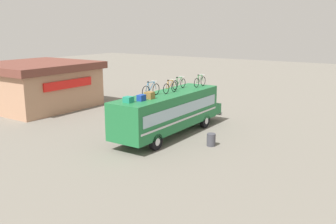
# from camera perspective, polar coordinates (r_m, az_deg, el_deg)

# --- Properties ---
(ground_plane) EXTENTS (120.00, 120.00, 0.00)m
(ground_plane) POSITION_cam_1_polar(r_m,az_deg,el_deg) (24.99, -0.03, -3.63)
(ground_plane) COLOR slate
(bus) EXTENTS (10.56, 2.55, 2.89)m
(bus) POSITION_cam_1_polar(r_m,az_deg,el_deg) (24.71, 0.20, 0.24)
(bus) COLOR #1E6B38
(bus) RESTS_ON ground
(luggage_bag_1) EXTENTS (0.46, 0.50, 0.34)m
(luggage_bag_1) POSITION_cam_1_polar(r_m,az_deg,el_deg) (21.42, -6.13, 1.92)
(luggage_bag_1) COLOR #1E7F66
(luggage_bag_1) RESTS_ON bus
(luggage_bag_2) EXTENTS (0.48, 0.36, 0.36)m
(luggage_bag_2) POSITION_cam_1_polar(r_m,az_deg,el_deg) (21.84, -4.13, 2.20)
(luggage_bag_2) COLOR #193899
(luggage_bag_2) RESTS_ON bus
(luggage_bag_3) EXTENTS (0.46, 0.50, 0.42)m
(luggage_bag_3) POSITION_cam_1_polar(r_m,az_deg,el_deg) (22.44, -2.85, 2.58)
(luggage_bag_3) COLOR olive
(luggage_bag_3) RESTS_ON bus
(rooftop_bicycle_1) EXTENTS (1.82, 0.44, 0.96)m
(rooftop_bicycle_1) POSITION_cam_1_polar(r_m,az_deg,el_deg) (23.31, -2.65, 3.45)
(rooftop_bicycle_1) COLOR black
(rooftop_bicycle_1) RESTS_ON bus
(rooftop_bicycle_2) EXTENTS (1.64, 0.44, 0.90)m
(rooftop_bicycle_2) POSITION_cam_1_polar(r_m,az_deg,el_deg) (24.47, 0.34, 3.85)
(rooftop_bicycle_2) COLOR black
(rooftop_bicycle_2) RESTS_ON bus
(rooftop_bicycle_3) EXTENTS (1.69, 0.44, 0.87)m
(rooftop_bicycle_3) POSITION_cam_1_polar(r_m,az_deg,el_deg) (26.14, 1.72, 4.41)
(rooftop_bicycle_3) COLOR black
(rooftop_bicycle_3) RESTS_ON bus
(rooftop_bicycle_4) EXTENTS (1.67, 0.44, 0.91)m
(rooftop_bicycle_4) POSITION_cam_1_polar(r_m,az_deg,el_deg) (27.13, 4.93, 4.71)
(rooftop_bicycle_4) COLOR black
(rooftop_bicycle_4) RESTS_ON bus
(roadside_building) EXTENTS (9.16, 8.78, 4.05)m
(roadside_building) POSITION_cam_1_polar(r_m,az_deg,el_deg) (35.60, -19.45, 4.02)
(roadside_building) COLOR tan
(roadside_building) RESTS_ON ground
(trash_bin) EXTENTS (0.54, 0.54, 0.78)m
(trash_bin) POSITION_cam_1_polar(r_m,az_deg,el_deg) (22.89, 6.66, -4.26)
(trash_bin) COLOR #3F3F47
(trash_bin) RESTS_ON ground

